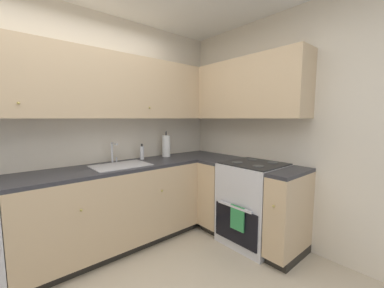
# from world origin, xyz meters

# --- Properties ---
(wall_back) EXTENTS (4.05, 0.05, 2.59)m
(wall_back) POSITION_xyz_m (0.00, 1.45, 1.30)
(wall_back) COLOR beige
(wall_back) RESTS_ON ground_plane
(wall_right) EXTENTS (0.05, 2.95, 2.59)m
(wall_right) POSITION_xyz_m (2.00, 0.00, 1.30)
(wall_right) COLOR beige
(wall_right) RESTS_ON ground_plane
(lower_cabinets_back) EXTENTS (1.89, 0.62, 0.88)m
(lower_cabinets_back) POSITION_xyz_m (0.43, 1.13, 0.44)
(lower_cabinets_back) COLOR tan
(lower_cabinets_back) RESTS_ON ground_plane
(countertop_back) EXTENTS (3.09, 0.60, 0.03)m
(countertop_back) POSITION_xyz_m (0.43, 1.12, 0.90)
(countertop_back) COLOR #2D2D33
(countertop_back) RESTS_ON lower_cabinets_back
(lower_cabinets_right) EXTENTS (0.62, 1.16, 0.88)m
(lower_cabinets_right) POSITION_xyz_m (1.68, 0.29, 0.44)
(lower_cabinets_right) COLOR tan
(lower_cabinets_right) RESTS_ON ground_plane
(countertop_right) EXTENTS (0.60, 1.16, 0.03)m
(countertop_right) POSITION_xyz_m (1.68, 0.29, 0.90)
(countertop_right) COLOR #2D2D33
(countertop_right) RESTS_ON lower_cabinets_right
(oven_range) EXTENTS (0.68, 0.62, 1.06)m
(oven_range) POSITION_xyz_m (1.69, 0.21, 0.47)
(oven_range) COLOR silver
(oven_range) RESTS_ON ground_plane
(upper_cabinets_back) EXTENTS (2.77, 0.34, 0.69)m
(upper_cabinets_back) POSITION_xyz_m (0.27, 1.26, 1.77)
(upper_cabinets_back) COLOR tan
(upper_cabinets_right) EXTENTS (0.32, 1.71, 0.69)m
(upper_cabinets_right) POSITION_xyz_m (1.82, 0.57, 1.77)
(upper_cabinets_right) COLOR tan
(sink) EXTENTS (0.58, 0.40, 0.10)m
(sink) POSITION_xyz_m (0.51, 1.09, 0.87)
(sink) COLOR #B7B7BC
(sink) RESTS_ON countertop_back
(faucet) EXTENTS (0.07, 0.16, 0.24)m
(faucet) POSITION_xyz_m (0.51, 1.30, 1.06)
(faucet) COLOR silver
(faucet) RESTS_ON countertop_back
(soap_bottle) EXTENTS (0.05, 0.05, 0.19)m
(soap_bottle) POSITION_xyz_m (0.88, 1.30, 1.00)
(soap_bottle) COLOR silver
(soap_bottle) RESTS_ON countertop_back
(paper_towel_roll) EXTENTS (0.11, 0.11, 0.35)m
(paper_towel_roll) POSITION_xyz_m (1.23, 1.28, 1.06)
(paper_towel_roll) COLOR white
(paper_towel_roll) RESTS_ON countertop_back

